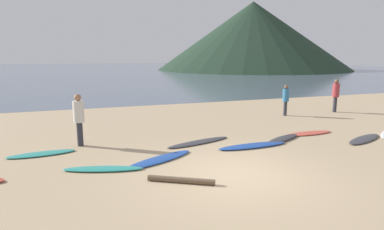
{
  "coord_description": "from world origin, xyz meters",
  "views": [
    {
      "loc": [
        -3.8,
        -7.37,
        3.16
      ],
      "look_at": [
        0.77,
        5.45,
        0.6
      ],
      "focal_mm": 30.24,
      "sensor_mm": 36.0,
      "label": 1
    }
  ],
  "objects": [
    {
      "name": "surfboard_8",
      "position": [
        6.25,
        1.52,
        0.04
      ],
      "size": [
        2.34,
        1.38,
        0.07
      ],
      "primitive_type": "ellipsoid",
      "rotation": [
        0.0,
        0.0,
        0.38
      ],
      "color": "#333338",
      "rests_on": "ground"
    },
    {
      "name": "person_2",
      "position": [
        -3.81,
        4.26,
        1.08
      ],
      "size": [
        0.37,
        0.37,
        1.83
      ],
      "rotation": [
        0.0,
        0.0,
        4.69
      ],
      "color": "#2D2D38",
      "rests_on": "ground"
    },
    {
      "name": "headland_hill",
      "position": [
        31.39,
        53.69,
        6.92
      ],
      "size": [
        39.63,
        39.63,
        13.84
      ],
      "primitive_type": "cone",
      "color": "#1E3323",
      "rests_on": "ground"
    },
    {
      "name": "surfboard_6",
      "position": [
        3.37,
        2.55,
        0.05
      ],
      "size": [
        1.96,
        1.26,
        0.1
      ],
      "primitive_type": "ellipsoid",
      "rotation": [
        0.0,
        0.0,
        0.44
      ],
      "color": "#333338",
      "rests_on": "ground"
    },
    {
      "name": "ground_plane",
      "position": [
        0.0,
        10.0,
        -0.1
      ],
      "size": [
        120.0,
        120.0,
        0.2
      ],
      "primitive_type": "cube",
      "color": "tan",
      "rests_on": "ground"
    },
    {
      "name": "driftwood_log",
      "position": [
        -1.5,
        -0.09,
        0.07
      ],
      "size": [
        1.55,
        0.99,
        0.15
      ],
      "primitive_type": "cylinder",
      "rotation": [
        0.0,
        1.57,
        -0.53
      ],
      "color": "brown",
      "rests_on": "ground"
    },
    {
      "name": "surfboard_1",
      "position": [
        -5.01,
        3.58,
        0.03
      ],
      "size": [
        2.09,
        0.74,
        0.07
      ],
      "primitive_type": "ellipsoid",
      "rotation": [
        0.0,
        0.0,
        0.09
      ],
      "color": "teal",
      "rests_on": "ground"
    },
    {
      "name": "person_0",
      "position": [
        9.62,
        6.64,
        1.07
      ],
      "size": [
        0.37,
        0.37,
        1.82
      ],
      "rotation": [
        0.0,
        0.0,
        2.81
      ],
      "color": "#2D2D38",
      "rests_on": "ground"
    },
    {
      "name": "surfboard_7",
      "position": [
        4.89,
        2.97,
        0.03
      ],
      "size": [
        2.15,
        0.6,
        0.06
      ],
      "primitive_type": "ellipsoid",
      "rotation": [
        0.0,
        0.0,
        0.02
      ],
      "color": "#D84C38",
      "rests_on": "ground"
    },
    {
      "name": "ocean_water",
      "position": [
        0.0,
        62.43,
        0.0
      ],
      "size": [
        140.0,
        100.0,
        0.01
      ],
      "primitive_type": "cube",
      "color": "slate",
      "rests_on": "ground"
    },
    {
      "name": "surfboard_2",
      "position": [
        -3.26,
        1.48,
        0.04
      ],
      "size": [
        2.25,
        1.08,
        0.08
      ],
      "primitive_type": "ellipsoid",
      "rotation": [
        0.0,
        0.0,
        -0.29
      ],
      "color": "teal",
      "rests_on": "ground"
    },
    {
      "name": "person_1",
      "position": [
        6.39,
        6.69,
        0.95
      ],
      "size": [
        0.33,
        0.33,
        1.61
      ],
      "rotation": [
        0.0,
        0.0,
        6.27
      ],
      "color": "#2D2D38",
      "rests_on": "ground"
    },
    {
      "name": "surfboard_5",
      "position": [
        1.82,
        2.11,
        0.04
      ],
      "size": [
        2.62,
        0.63,
        0.09
      ],
      "primitive_type": "ellipsoid",
      "rotation": [
        0.0,
        0.0,
        0.02
      ],
      "color": "#1E479E",
      "rests_on": "ground"
    },
    {
      "name": "surfboard_4",
      "position": [
        0.23,
        3.2,
        0.03
      ],
      "size": [
        2.7,
        1.22,
        0.06
      ],
      "primitive_type": "ellipsoid",
      "rotation": [
        0.0,
        0.0,
        0.28
      ],
      "color": "#333338",
      "rests_on": "ground"
    },
    {
      "name": "surfboard_3",
      "position": [
        -1.57,
        1.78,
        0.04
      ],
      "size": [
        2.47,
        1.63,
        0.07
      ],
      "primitive_type": "ellipsoid",
      "rotation": [
        0.0,
        0.0,
        0.47
      ],
      "color": "#1E479E",
      "rests_on": "ground"
    }
  ]
}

